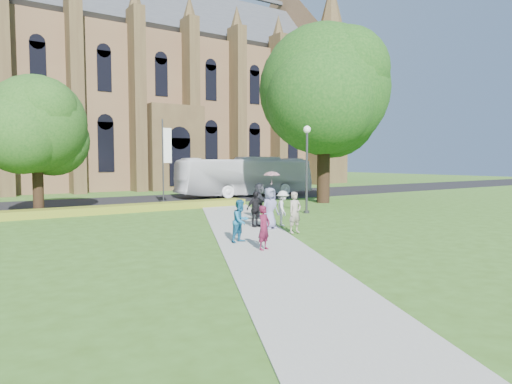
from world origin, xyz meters
TOP-DOWN VIEW (x-y plane):
  - ground at (0.00, 0.00)m, footprint 160.00×160.00m
  - road at (0.00, 20.00)m, footprint 160.00×10.00m
  - footpath at (0.00, 1.00)m, footprint 15.58×28.54m
  - flower_hedge at (-2.00, 13.20)m, footprint 18.00×1.40m
  - cathedral at (10.00, 39.73)m, footprint 52.60×18.25m
  - streetlamp at (7.50, 6.50)m, footprint 0.44×0.44m
  - large_tree at (13.00, 11.00)m, footprint 9.60×9.60m
  - street_tree_1 at (-6.00, 14.50)m, footprint 5.60×5.60m
  - banner_pole_0 at (2.11, 15.20)m, footprint 0.70×0.10m
  - tour_coach at (11.42, 19.28)m, footprint 12.60×3.78m
  - pedestrian_0 at (-1.23, -1.39)m, footprint 0.67×0.56m
  - pedestrian_1 at (-1.12, 0.32)m, footprint 0.94×0.82m
  - pedestrian_2 at (2.86, 2.83)m, footprint 1.10×1.26m
  - pedestrian_3 at (1.62, 3.36)m, footprint 1.02×0.50m
  - pedestrian_4 at (1.86, 2.50)m, footprint 1.00×0.73m
  - pedestrian_5 at (3.60, 5.86)m, footprint 1.22×1.85m
  - pedestrian_6 at (2.02, 0.88)m, footprint 0.67×0.46m
  - parasol at (2.04, 2.60)m, footprint 0.98×0.98m

SIDE VIEW (x-z plane):
  - ground at x=0.00m, z-range 0.00..0.00m
  - road at x=0.00m, z-range 0.00..0.02m
  - footpath at x=0.00m, z-range 0.00..0.04m
  - flower_hedge at x=-2.00m, z-range 0.00..0.45m
  - pedestrian_0 at x=-1.23m, z-range 0.04..1.60m
  - pedestrian_1 at x=-1.12m, z-range 0.04..1.68m
  - pedestrian_3 at x=1.62m, z-range 0.04..1.72m
  - pedestrian_2 at x=2.86m, z-range 0.04..1.74m
  - pedestrian_6 at x=2.02m, z-range 0.04..1.83m
  - pedestrian_4 at x=1.86m, z-range 0.04..1.93m
  - pedestrian_5 at x=3.60m, z-range 0.04..1.95m
  - tour_coach at x=11.42m, z-range 0.02..3.48m
  - parasol at x=2.04m, z-range 1.93..2.58m
  - streetlamp at x=7.50m, z-range 0.68..5.92m
  - banner_pole_0 at x=2.11m, z-range 0.39..6.39m
  - street_tree_1 at x=-6.00m, z-range 1.20..9.25m
  - large_tree at x=13.00m, z-range 1.77..14.97m
  - cathedral at x=10.00m, z-range -1.02..26.98m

